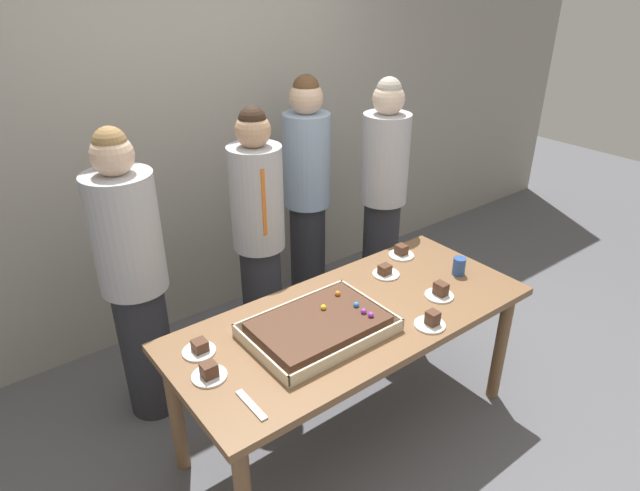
{
  "coord_description": "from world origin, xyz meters",
  "views": [
    {
      "loc": [
        -1.51,
        -1.69,
        2.3
      ],
      "look_at": [
        -0.09,
        0.15,
        1.11
      ],
      "focal_mm": 30.8,
      "sensor_mm": 36.0,
      "label": 1
    }
  ],
  "objects_px": {
    "plated_slice_near_right": "(209,373)",
    "plated_slice_far_right": "(431,321)",
    "sheet_cake": "(319,326)",
    "plated_slice_center_front": "(401,252)",
    "person_striped_tie_right": "(259,240)",
    "person_green_shirt_behind": "(307,195)",
    "plated_slice_center_back": "(440,292)",
    "person_left_edge_reaching": "(383,200)",
    "plated_slice_near_left": "(385,272)",
    "plated_slice_far_left": "(199,349)",
    "party_table": "(353,329)",
    "drink_cup_nearest": "(459,266)",
    "cake_server_utensil": "(251,405)",
    "person_serving_front": "(134,279)"
  },
  "relations": [
    {
      "from": "person_green_shirt_behind",
      "to": "person_striped_tie_right",
      "type": "xyz_separation_m",
      "value": [
        -0.58,
        -0.32,
        -0.04
      ]
    },
    {
      "from": "plated_slice_far_right",
      "to": "person_green_shirt_behind",
      "type": "height_order",
      "value": "person_green_shirt_behind"
    },
    {
      "from": "plated_slice_near_left",
      "to": "plated_slice_center_back",
      "type": "xyz_separation_m",
      "value": [
        0.07,
        -0.33,
        0.01
      ]
    },
    {
      "from": "cake_server_utensil",
      "to": "person_green_shirt_behind",
      "type": "relative_size",
      "value": 0.12
    },
    {
      "from": "plated_slice_center_front",
      "to": "person_striped_tie_right",
      "type": "distance_m",
      "value": 0.84
    },
    {
      "from": "plated_slice_center_front",
      "to": "person_left_edge_reaching",
      "type": "relative_size",
      "value": 0.09
    },
    {
      "from": "sheet_cake",
      "to": "person_serving_front",
      "type": "relative_size",
      "value": 0.4
    },
    {
      "from": "plated_slice_near_right",
      "to": "plated_slice_near_left",
      "type": "bearing_deg",
      "value": 8.2
    },
    {
      "from": "plated_slice_near_left",
      "to": "plated_slice_center_front",
      "type": "height_order",
      "value": "plated_slice_center_front"
    },
    {
      "from": "plated_slice_far_left",
      "to": "plated_slice_center_front",
      "type": "xyz_separation_m",
      "value": [
        1.36,
        0.1,
        0.0
      ]
    },
    {
      "from": "plated_slice_center_back",
      "to": "person_left_edge_reaching",
      "type": "xyz_separation_m",
      "value": [
        0.43,
        0.9,
        0.11
      ]
    },
    {
      "from": "plated_slice_center_front",
      "to": "person_striped_tie_right",
      "type": "xyz_separation_m",
      "value": [
        -0.66,
        0.51,
        0.08
      ]
    },
    {
      "from": "plated_slice_near_left",
      "to": "plated_slice_center_front",
      "type": "xyz_separation_m",
      "value": [
        0.23,
        0.11,
        0.0
      ]
    },
    {
      "from": "plated_slice_far_left",
      "to": "person_striped_tie_right",
      "type": "relative_size",
      "value": 0.09
    },
    {
      "from": "party_table",
      "to": "person_left_edge_reaching",
      "type": "relative_size",
      "value": 1.09
    },
    {
      "from": "party_table",
      "to": "plated_slice_near_left",
      "type": "relative_size",
      "value": 12.31
    },
    {
      "from": "plated_slice_far_right",
      "to": "plated_slice_near_left",
      "type": "bearing_deg",
      "value": 71.58
    },
    {
      "from": "person_serving_front",
      "to": "drink_cup_nearest",
      "type": "bearing_deg",
      "value": 26.46
    },
    {
      "from": "plated_slice_center_back",
      "to": "plated_slice_far_right",
      "type": "bearing_deg",
      "value": -147.26
    },
    {
      "from": "party_table",
      "to": "sheet_cake",
      "type": "bearing_deg",
      "value": -175.37
    },
    {
      "from": "plated_slice_center_back",
      "to": "cake_server_utensil",
      "type": "distance_m",
      "value": 1.2
    },
    {
      "from": "party_table",
      "to": "person_serving_front",
      "type": "bearing_deg",
      "value": 133.27
    },
    {
      "from": "person_green_shirt_behind",
      "to": "person_striped_tie_right",
      "type": "height_order",
      "value": "person_green_shirt_behind"
    },
    {
      "from": "plated_slice_near_right",
      "to": "plated_slice_far_left",
      "type": "height_order",
      "value": "plated_slice_near_right"
    },
    {
      "from": "sheet_cake",
      "to": "plated_slice_center_front",
      "type": "relative_size",
      "value": 4.41
    },
    {
      "from": "plated_slice_near_right",
      "to": "person_left_edge_reaching",
      "type": "bearing_deg",
      "value": 23.6
    },
    {
      "from": "plated_slice_center_front",
      "to": "drink_cup_nearest",
      "type": "xyz_separation_m",
      "value": [
        0.1,
        -0.35,
        0.03
      ]
    },
    {
      "from": "plated_slice_near_left",
      "to": "cake_server_utensil",
      "type": "bearing_deg",
      "value": -159.55
    },
    {
      "from": "plated_slice_near_right",
      "to": "plated_slice_far_right",
      "type": "relative_size",
      "value": 1.0
    },
    {
      "from": "plated_slice_center_back",
      "to": "person_striped_tie_right",
      "type": "bearing_deg",
      "value": 117.91
    },
    {
      "from": "party_table",
      "to": "drink_cup_nearest",
      "type": "relative_size",
      "value": 18.47
    },
    {
      "from": "plated_slice_near_left",
      "to": "plated_slice_far_right",
      "type": "bearing_deg",
      "value": -108.42
    },
    {
      "from": "party_table",
      "to": "sheet_cake",
      "type": "distance_m",
      "value": 0.26
    },
    {
      "from": "plated_slice_far_right",
      "to": "cake_server_utensil",
      "type": "xyz_separation_m",
      "value": [
        -0.96,
        0.06,
        -0.02
      ]
    },
    {
      "from": "plated_slice_near_right",
      "to": "person_green_shirt_behind",
      "type": "relative_size",
      "value": 0.09
    },
    {
      "from": "plated_slice_near_right",
      "to": "plated_slice_far_left",
      "type": "relative_size",
      "value": 1.0
    },
    {
      "from": "plated_slice_far_right",
      "to": "plated_slice_center_back",
      "type": "height_order",
      "value": "same"
    },
    {
      "from": "plated_slice_center_front",
      "to": "person_serving_front",
      "type": "distance_m",
      "value": 1.51
    },
    {
      "from": "cake_server_utensil",
      "to": "person_green_shirt_behind",
      "type": "distance_m",
      "value": 1.86
    },
    {
      "from": "plated_slice_far_left",
      "to": "party_table",
      "type": "bearing_deg",
      "value": -14.56
    },
    {
      "from": "drink_cup_nearest",
      "to": "person_serving_front",
      "type": "bearing_deg",
      "value": 149.44
    },
    {
      "from": "drink_cup_nearest",
      "to": "sheet_cake",
      "type": "bearing_deg",
      "value": 177.63
    },
    {
      "from": "plated_slice_center_back",
      "to": "person_striped_tie_right",
      "type": "xyz_separation_m",
      "value": [
        -0.5,
        0.95,
        0.08
      ]
    },
    {
      "from": "sheet_cake",
      "to": "person_serving_front",
      "type": "height_order",
      "value": "person_serving_front"
    },
    {
      "from": "plated_slice_center_back",
      "to": "person_green_shirt_behind",
      "type": "xyz_separation_m",
      "value": [
        0.08,
        1.27,
        0.12
      ]
    },
    {
      "from": "person_left_edge_reaching",
      "to": "plated_slice_far_left",
      "type": "bearing_deg",
      "value": -15.39
    },
    {
      "from": "sheet_cake",
      "to": "drink_cup_nearest",
      "type": "height_order",
      "value": "same"
    },
    {
      "from": "sheet_cake",
      "to": "plated_slice_center_back",
      "type": "xyz_separation_m",
      "value": [
        0.69,
        -0.13,
        -0.01
      ]
    },
    {
      "from": "person_serving_front",
      "to": "plated_slice_center_front",
      "type": "bearing_deg",
      "value": 36.08
    },
    {
      "from": "plated_slice_center_back",
      "to": "person_green_shirt_behind",
      "type": "relative_size",
      "value": 0.09
    }
  ]
}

